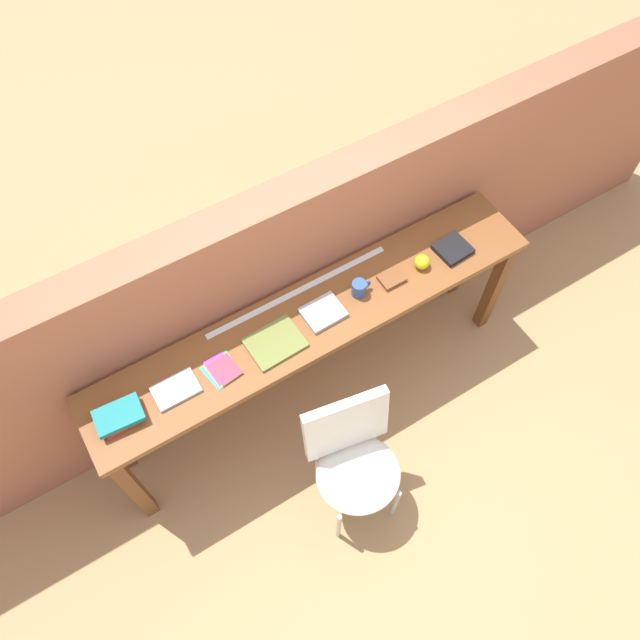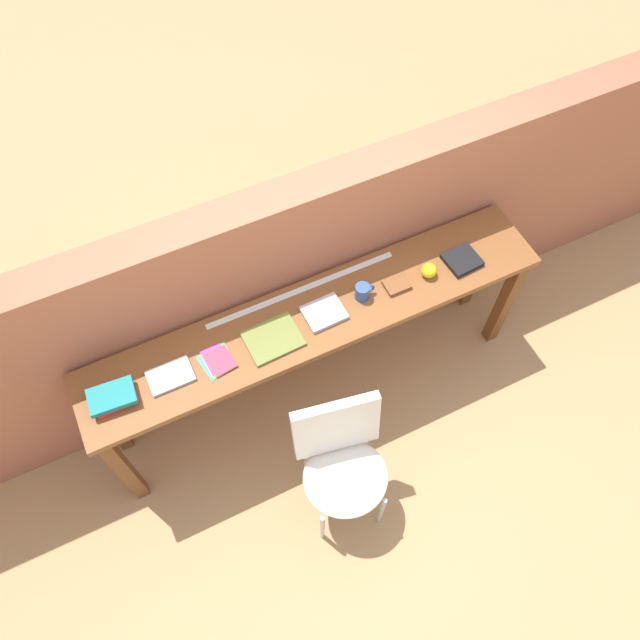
% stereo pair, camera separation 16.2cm
% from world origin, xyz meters
% --- Properties ---
extents(ground_plane, '(40.00, 40.00, 0.00)m').
position_xyz_m(ground_plane, '(0.00, 0.00, 0.00)').
color(ground_plane, tan).
extents(brick_wall_back, '(6.00, 0.20, 1.45)m').
position_xyz_m(brick_wall_back, '(0.00, 0.64, 0.73)').
color(brick_wall_back, '#9E5B42').
rests_on(brick_wall_back, ground).
extents(sideboard, '(2.50, 0.44, 0.88)m').
position_xyz_m(sideboard, '(0.00, 0.30, 0.74)').
color(sideboard, brown).
rests_on(sideboard, ground).
extents(chair_white_moulded, '(0.51, 0.52, 0.89)m').
position_xyz_m(chair_white_moulded, '(-0.16, -0.34, 0.53)').
color(chair_white_moulded, silver).
rests_on(chair_white_moulded, ground).
extents(book_stack_leftmost, '(0.23, 0.16, 0.06)m').
position_xyz_m(book_stack_leftmost, '(-1.06, 0.28, 0.91)').
color(book_stack_leftmost, red).
rests_on(book_stack_leftmost, sideboard).
extents(magazine_cycling, '(0.22, 0.14, 0.02)m').
position_xyz_m(magazine_cycling, '(-0.78, 0.28, 0.89)').
color(magazine_cycling, '#9E9EA3').
rests_on(magazine_cycling, sideboard).
extents(pamphlet_pile_colourful, '(0.17, 0.18, 0.01)m').
position_xyz_m(pamphlet_pile_colourful, '(-0.55, 0.27, 0.89)').
color(pamphlet_pile_colourful, '#3399D8').
rests_on(pamphlet_pile_colourful, sideboard).
extents(book_open_centre, '(0.28, 0.22, 0.02)m').
position_xyz_m(book_open_centre, '(-0.26, 0.26, 0.89)').
color(book_open_centre, olive).
rests_on(book_open_centre, sideboard).
extents(book_grey_hardcover, '(0.21, 0.18, 0.02)m').
position_xyz_m(book_grey_hardcover, '(0.04, 0.28, 0.89)').
color(book_grey_hardcover, '#9E9EA3').
rests_on(book_grey_hardcover, sideboard).
extents(mug, '(0.11, 0.08, 0.09)m').
position_xyz_m(mug, '(0.27, 0.29, 0.92)').
color(mug, '#2D4C8C').
rests_on(mug, sideboard).
extents(leather_journal_brown, '(0.13, 0.10, 0.02)m').
position_xyz_m(leather_journal_brown, '(0.46, 0.27, 0.89)').
color(leather_journal_brown, brown).
rests_on(leather_journal_brown, sideboard).
extents(sports_ball_small, '(0.08, 0.08, 0.08)m').
position_xyz_m(sports_ball_small, '(0.64, 0.26, 0.92)').
color(sports_ball_small, yellow).
rests_on(sports_ball_small, sideboard).
extents(book_repair_rightmost, '(0.19, 0.18, 0.03)m').
position_xyz_m(book_repair_rightmost, '(0.85, 0.26, 0.89)').
color(book_repair_rightmost, black).
rests_on(book_repair_rightmost, sideboard).
extents(ruler_metal_back_edge, '(1.07, 0.03, 0.00)m').
position_xyz_m(ruler_metal_back_edge, '(-0.00, 0.47, 0.88)').
color(ruler_metal_back_edge, silver).
rests_on(ruler_metal_back_edge, sideboard).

